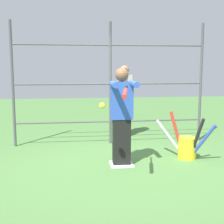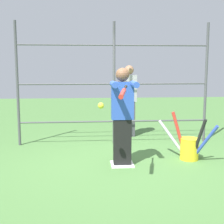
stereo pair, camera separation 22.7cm
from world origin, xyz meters
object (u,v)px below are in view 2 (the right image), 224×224
at_px(batter, 122,114).
at_px(bat_bucket, 189,147).
at_px(bystander_behind_fence, 129,100).
at_px(baseball_bat_swinging, 123,92).
at_px(softball_in_flight, 101,106).

relative_size(batter, bat_bucket, 1.87).
bearing_deg(bystander_behind_fence, batter, 79.27).
distance_m(batter, baseball_bat_swinging, 1.05).
bearing_deg(bat_bucket, softball_in_flight, 25.64).
bearing_deg(softball_in_flight, bat_bucket, -154.36).
relative_size(baseball_bat_swinging, bystander_behind_fence, 0.48).
bearing_deg(bat_bucket, batter, 9.70).
relative_size(softball_in_flight, bat_bucket, 0.10).
xyz_separation_m(baseball_bat_swinging, softball_in_flight, (0.30, -0.35, -0.23)).
height_order(batter, bat_bucket, batter).
distance_m(batter, softball_in_flight, 0.75).
bearing_deg(batter, bat_bucket, -170.30).
height_order(softball_in_flight, bystander_behind_fence, bystander_behind_fence).
height_order(baseball_bat_swinging, bystander_behind_fence, bystander_behind_fence).
height_order(baseball_bat_swinging, softball_in_flight, baseball_bat_swinging).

